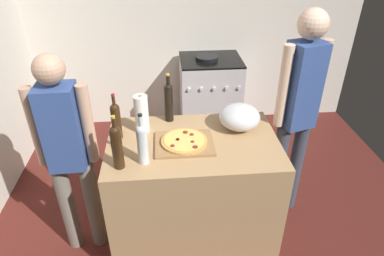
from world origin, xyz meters
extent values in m
cube|color=#511E19|center=(0.00, 1.26, -0.01)|extent=(4.14, 3.12, 0.02)
cube|color=silver|center=(0.00, 2.57, 1.30)|extent=(4.14, 0.10, 2.60)
cube|color=tan|center=(-0.07, 0.59, 0.46)|extent=(1.20, 0.77, 0.91)
cube|color=#9E7247|center=(-0.14, 0.56, 0.92)|extent=(0.40, 0.32, 0.02)
cylinder|color=tan|center=(-0.14, 0.56, 0.94)|extent=(0.32, 0.32, 0.02)
cylinder|color=#EAC660|center=(-0.14, 0.56, 0.95)|extent=(0.28, 0.28, 0.00)
cylinder|color=maroon|center=(-0.18, 0.56, 0.96)|extent=(0.02, 0.02, 0.01)
cylinder|color=maroon|center=(-0.22, 0.48, 0.96)|extent=(0.03, 0.03, 0.01)
cylinder|color=maroon|center=(-0.08, 0.61, 0.96)|extent=(0.03, 0.03, 0.01)
cylinder|color=maroon|center=(-0.12, 0.64, 0.96)|extent=(0.04, 0.04, 0.01)
cylinder|color=maroon|center=(-0.07, 0.46, 0.96)|extent=(0.03, 0.03, 0.01)
cylinder|color=maroon|center=(-0.08, 0.52, 0.96)|extent=(0.02, 0.02, 0.01)
cylinder|color=maroon|center=(-0.18, 0.55, 0.96)|extent=(0.02, 0.02, 0.01)
cylinder|color=#B2B2B7|center=(0.28, 0.74, 0.92)|extent=(0.13, 0.13, 0.01)
ellipsoid|color=silver|center=(0.28, 0.74, 1.00)|extent=(0.30, 0.30, 0.18)
cylinder|color=white|center=(-0.43, 0.76, 1.05)|extent=(0.10, 0.10, 0.28)
cylinder|color=#997551|center=(-0.43, 0.76, 1.06)|extent=(0.03, 0.03, 0.29)
cylinder|color=#331E0F|center=(-0.56, 0.35, 1.04)|extent=(0.07, 0.07, 0.26)
sphere|color=#331E0F|center=(-0.56, 0.35, 1.17)|extent=(0.07, 0.07, 0.07)
cylinder|color=#331E0F|center=(-0.56, 0.35, 1.23)|extent=(0.03, 0.03, 0.07)
cylinder|color=gold|center=(-0.56, 0.35, 1.27)|extent=(0.03, 0.03, 0.01)
cylinder|color=#331E0F|center=(-0.60, 0.69, 1.03)|extent=(0.07, 0.07, 0.23)
sphere|color=#331E0F|center=(-0.60, 0.69, 1.14)|extent=(0.07, 0.07, 0.07)
cylinder|color=#331E0F|center=(-0.60, 0.69, 1.20)|extent=(0.02, 0.02, 0.08)
cylinder|color=maroon|center=(-0.60, 0.69, 1.25)|extent=(0.02, 0.02, 0.01)
cylinder|color=silver|center=(-0.40, 0.38, 1.03)|extent=(0.07, 0.07, 0.24)
sphere|color=silver|center=(-0.40, 0.38, 1.15)|extent=(0.07, 0.07, 0.07)
cylinder|color=silver|center=(-0.40, 0.38, 1.21)|extent=(0.03, 0.03, 0.08)
cylinder|color=black|center=(-0.40, 0.38, 1.26)|extent=(0.03, 0.03, 0.01)
cylinder|color=black|center=(-0.23, 0.90, 1.05)|extent=(0.07, 0.07, 0.27)
sphere|color=black|center=(-0.23, 0.90, 1.18)|extent=(0.07, 0.07, 0.07)
cylinder|color=black|center=(-0.23, 0.90, 1.24)|extent=(0.03, 0.03, 0.08)
cylinder|color=gold|center=(-0.23, 0.90, 1.29)|extent=(0.03, 0.03, 0.01)
cube|color=#B7B7BC|center=(0.27, 2.17, 0.46)|extent=(0.67, 0.57, 0.92)
cube|color=black|center=(0.27, 2.17, 0.93)|extent=(0.67, 0.57, 0.02)
cylinder|color=silver|center=(0.00, 1.87, 0.72)|extent=(0.04, 0.02, 0.04)
cylinder|color=silver|center=(0.13, 1.87, 0.72)|extent=(0.04, 0.02, 0.04)
cylinder|color=silver|center=(0.27, 1.87, 0.72)|extent=(0.04, 0.02, 0.04)
cylinder|color=silver|center=(0.40, 1.87, 0.72)|extent=(0.04, 0.02, 0.04)
cylinder|color=silver|center=(0.54, 1.87, 0.72)|extent=(0.04, 0.02, 0.04)
cylinder|color=black|center=(0.22, 2.15, 0.96)|extent=(0.25, 0.25, 0.04)
cylinder|color=slate|center=(-1.02, 0.56, 0.39)|extent=(0.11, 0.11, 0.79)
cylinder|color=slate|center=(-0.83, 0.57, 0.39)|extent=(0.11, 0.11, 0.79)
cube|color=#334C8C|center=(-0.92, 0.56, 1.08)|extent=(0.24, 0.21, 0.59)
cylinder|color=tan|center=(-1.09, 0.56, 1.10)|extent=(0.08, 0.08, 0.56)
cylinder|color=tan|center=(-0.76, 0.57, 1.10)|extent=(0.08, 0.08, 0.56)
sphere|color=tan|center=(-0.92, 0.56, 1.49)|extent=(0.19, 0.19, 0.19)
cylinder|color=#383D4C|center=(0.83, 0.85, 0.44)|extent=(0.11, 0.11, 0.87)
cylinder|color=#383D4C|center=(0.66, 0.80, 0.44)|extent=(0.11, 0.11, 0.87)
cube|color=#334C8C|center=(0.75, 0.82, 1.20)|extent=(0.28, 0.26, 0.65)
cylinder|color=beige|center=(0.90, 0.87, 1.21)|extent=(0.08, 0.08, 0.62)
cylinder|color=beige|center=(0.59, 0.78, 1.21)|extent=(0.08, 0.08, 0.62)
sphere|color=beige|center=(0.75, 0.82, 1.65)|extent=(0.21, 0.21, 0.21)
camera|label=1|loc=(-0.25, -1.37, 2.22)|focal=31.67mm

